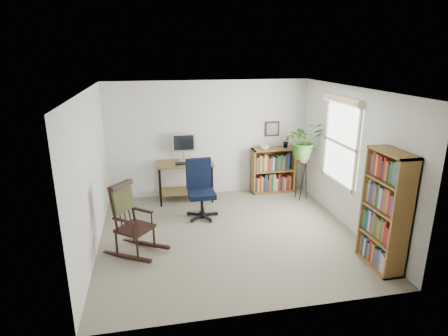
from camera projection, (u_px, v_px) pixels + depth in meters
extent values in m
cube|color=gray|center=(229.00, 235.00, 6.28)|extent=(4.20, 4.00, 0.00)
cube|color=silver|center=(229.00, 89.00, 5.57)|extent=(4.20, 4.00, 0.00)
cube|color=silver|center=(209.00, 139.00, 7.80)|extent=(4.20, 0.00, 2.40)
cube|color=silver|center=(267.00, 219.00, 4.05)|extent=(4.20, 0.00, 2.40)
cube|color=silver|center=(90.00, 174.00, 5.53)|extent=(0.00, 4.00, 2.40)
cube|color=silver|center=(350.00, 159.00, 6.32)|extent=(0.00, 4.00, 2.40)
cube|color=black|center=(185.00, 163.00, 7.42)|extent=(0.40, 0.15, 0.02)
imported|color=#326623|center=(305.00, 123.00, 7.33)|extent=(1.69, 1.88, 1.46)
imported|color=#326623|center=(286.00, 145.00, 8.00)|extent=(0.13, 0.24, 0.11)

